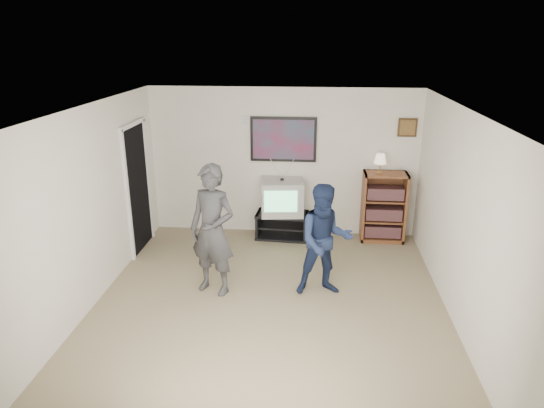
% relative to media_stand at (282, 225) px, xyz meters
% --- Properties ---
extents(room_shell, '(4.51, 5.00, 2.51)m').
position_rel_media_stand_xyz_m(room_shell, '(-0.01, -1.88, 1.03)').
color(room_shell, '#74614A').
rests_on(room_shell, ground).
extents(media_stand, '(0.90, 0.54, 0.44)m').
position_rel_media_stand_xyz_m(media_stand, '(0.00, 0.00, 0.00)').
color(media_stand, black).
rests_on(media_stand, room_shell).
extents(crt_television, '(0.75, 0.66, 0.58)m').
position_rel_media_stand_xyz_m(crt_television, '(-0.01, 0.00, 0.51)').
color(crt_television, '#AFAEA9').
rests_on(crt_television, media_stand).
extents(bookshelf, '(0.71, 0.41, 1.17)m').
position_rel_media_stand_xyz_m(bookshelf, '(1.68, 0.05, 0.37)').
color(bookshelf, brown).
rests_on(bookshelf, room_shell).
extents(table_lamp, '(0.20, 0.20, 0.32)m').
position_rel_media_stand_xyz_m(table_lamp, '(1.57, 0.01, 1.11)').
color(table_lamp, beige).
rests_on(table_lamp, bookshelf).
extents(person_tall, '(0.75, 0.62, 1.76)m').
position_rel_media_stand_xyz_m(person_tall, '(-0.78, -1.92, 0.66)').
color(person_tall, '#333436').
rests_on(person_tall, room_shell).
extents(person_short, '(0.83, 0.69, 1.52)m').
position_rel_media_stand_xyz_m(person_short, '(0.68, -1.84, 0.54)').
color(person_short, '#192445').
rests_on(person_short, room_shell).
extents(controller_left, '(0.06, 0.14, 0.04)m').
position_rel_media_stand_xyz_m(controller_left, '(-0.76, -1.75, 0.95)').
color(controller_left, white).
rests_on(controller_left, person_tall).
extents(controller_right, '(0.08, 0.12, 0.03)m').
position_rel_media_stand_xyz_m(controller_right, '(0.70, -1.60, 0.85)').
color(controller_right, white).
rests_on(controller_right, person_short).
extents(poster, '(1.10, 0.03, 0.75)m').
position_rel_media_stand_xyz_m(poster, '(-0.01, 0.25, 1.43)').
color(poster, black).
rests_on(poster, room_shell).
extents(air_vent, '(0.28, 0.02, 0.14)m').
position_rel_media_stand_xyz_m(air_vent, '(-0.56, 0.25, 1.73)').
color(air_vent, white).
rests_on(air_vent, room_shell).
extents(small_picture, '(0.30, 0.03, 0.30)m').
position_rel_media_stand_xyz_m(small_picture, '(1.99, 0.25, 1.66)').
color(small_picture, black).
rests_on(small_picture, room_shell).
extents(doorway, '(0.03, 0.85, 2.00)m').
position_rel_media_stand_xyz_m(doorway, '(-2.24, -0.63, 0.78)').
color(doorway, black).
rests_on(doorway, room_shell).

